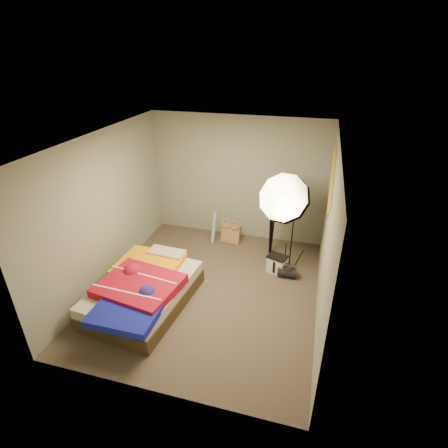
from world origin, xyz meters
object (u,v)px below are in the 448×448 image
(tote_bag, at_px, (231,233))
(bed, at_px, (143,290))
(wrapping_roll, at_px, (214,228))
(photo_umbrella, at_px, (285,199))
(camera_case, at_px, (277,264))
(camera_tripod, at_px, (272,222))
(duffel_bag, at_px, (287,272))

(tote_bag, xyz_separation_m, bed, (-0.83, -2.24, 0.07))
(wrapping_roll, height_order, photo_umbrella, photo_umbrella)
(camera_case, height_order, camera_tripod, camera_tripod)
(photo_umbrella, bearing_deg, duffel_bag, -64.34)
(tote_bag, bearing_deg, photo_umbrella, -18.91)
(wrapping_roll, relative_size, bed, 0.33)
(tote_bag, distance_m, bed, 2.39)
(duffel_bag, bearing_deg, bed, -148.97)
(camera_case, height_order, photo_umbrella, photo_umbrella)
(duffel_bag, bearing_deg, camera_case, 150.53)
(duffel_bag, relative_size, camera_tripod, 0.28)
(duffel_bag, height_order, camera_tripod, camera_tripod)
(tote_bag, relative_size, camera_tripod, 0.34)
(duffel_bag, distance_m, camera_tripod, 1.01)
(bed, relative_size, photo_umbrella, 1.09)
(bed, distance_m, photo_umbrella, 2.75)
(camera_tripod, bearing_deg, wrapping_roll, 174.95)
(wrapping_roll, distance_m, camera_case, 1.58)
(wrapping_roll, height_order, camera_tripod, camera_tripod)
(camera_tripod, bearing_deg, bed, -129.20)
(tote_bag, bearing_deg, duffel_bag, -27.72)
(wrapping_roll, xyz_separation_m, duffel_bag, (1.59, -0.83, -0.23))
(wrapping_roll, distance_m, duffel_bag, 1.81)
(photo_umbrella, height_order, camera_tripod, photo_umbrella)
(tote_bag, bearing_deg, camera_tripod, -4.17)
(tote_bag, height_order, duffel_bag, tote_bag)
(wrapping_roll, xyz_separation_m, camera_case, (1.40, -0.73, -0.18))
(tote_bag, relative_size, photo_umbrella, 0.21)
(wrapping_roll, bearing_deg, camera_tripod, -5.05)
(wrapping_roll, relative_size, camera_case, 2.14)
(camera_case, bearing_deg, bed, -123.09)
(duffel_bag, bearing_deg, wrapping_roll, 150.99)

